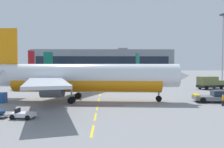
% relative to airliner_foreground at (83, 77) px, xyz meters
% --- Properties ---
extents(ground, '(400.00, 400.00, 0.00)m').
position_rel_airliner_foreground_xyz_m(ground, '(24.52, 13.76, -3.95)').
color(ground, gray).
extents(apron_paint_markings, '(8.00, 94.37, 0.01)m').
position_rel_airliner_foreground_xyz_m(apron_paint_markings, '(2.52, 10.50, -3.95)').
color(apron_paint_markings, yellow).
rests_on(apron_paint_markings, ground).
extents(airliner_foreground, '(34.81, 34.53, 12.20)m').
position_rel_airliner_foreground_xyz_m(airliner_foreground, '(0.00, 0.00, 0.00)').
color(airliner_foreground, white).
rests_on(airliner_foreground, ground).
extents(pushback_tug, '(6.31, 3.78, 2.08)m').
position_rel_airliner_foreground_xyz_m(pushback_tug, '(21.36, -1.66, -3.05)').
color(pushback_tug, slate).
rests_on(pushback_tug, ground).
extents(airliner_mid_left, '(31.81, 32.55, 11.49)m').
position_rel_airliner_foreground_xyz_m(airliner_mid_left, '(-27.32, 37.39, -0.23)').
color(airliner_mid_left, white).
rests_on(airliner_mid_left, ground).
extents(airliner_far_center, '(28.61, 30.25, 11.14)m').
position_rel_airliner_foreground_xyz_m(airliner_far_center, '(23.13, 71.27, -0.34)').
color(airliner_far_center, silver).
rests_on(airliner_far_center, ground).
extents(airliner_far_right, '(35.52, 35.44, 12.49)m').
position_rel_airliner_foreground_xyz_m(airliner_far_right, '(-38.87, 77.31, 0.09)').
color(airliner_far_right, white).
rests_on(airliner_far_right, ground).
extents(catering_truck, '(7.36, 3.94, 3.14)m').
position_rel_airliner_foreground_xyz_m(catering_truck, '(-15.30, 17.74, -2.30)').
color(catering_truck, black).
rests_on(catering_truck, ground).
extents(fuel_service_truck, '(7.40, 4.35, 3.14)m').
position_rel_airliner_foreground_xyz_m(fuel_service_truck, '(29.81, 18.42, -2.30)').
color(fuel_service_truck, black).
rests_on(fuel_service_truck, ground).
extents(ground_crew_worker, '(0.40, 0.60, 1.67)m').
position_rel_airliner_foreground_xyz_m(ground_crew_worker, '(20.96, -5.23, -3.00)').
color(ground_crew_worker, '#232328').
rests_on(ground_crew_worker, ground).
extents(uld_cargo_container, '(1.68, 1.64, 1.60)m').
position_rel_airliner_foreground_xyz_m(uld_cargo_container, '(-13.14, -1.36, -3.15)').
color(uld_cargo_container, '#194C9E').
rests_on(uld_cargo_container, ground).
extents(apron_light_mast_far, '(1.80, 1.80, 23.20)m').
position_rel_airliner_foreground_xyz_m(apron_light_mast_far, '(43.28, 38.65, 10.60)').
color(apron_light_mast_far, slate).
rests_on(apron_light_mast_far, ground).
extents(terminal_satellite, '(85.31, 26.35, 16.96)m').
position_rel_airliner_foreground_xyz_m(terminal_satellite, '(1.81, 110.84, 3.74)').
color(terminal_satellite, gray).
rests_on(terminal_satellite, ground).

